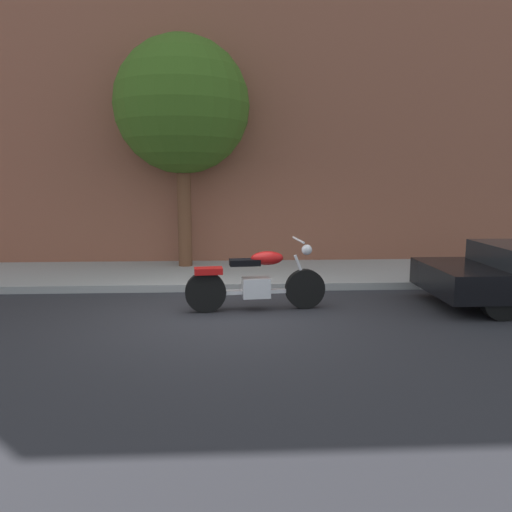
# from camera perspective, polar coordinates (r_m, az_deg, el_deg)

# --- Properties ---
(ground_plane) EXTENTS (60.00, 60.00, 0.00)m
(ground_plane) POSITION_cam_1_polar(r_m,az_deg,el_deg) (7.77, -4.05, -6.82)
(ground_plane) COLOR #28282D
(sidewalk) EXTENTS (19.33, 2.71, 0.14)m
(sidewalk) POSITION_cam_1_polar(r_m,az_deg,el_deg) (10.65, -3.75, -2.10)
(sidewalk) COLOR #9A9A9A
(sidewalk) RESTS_ON ground
(building_facade) EXTENTS (19.33, 0.50, 9.43)m
(building_facade) POSITION_cam_1_polar(r_m,az_deg,el_deg) (12.34, -3.87, 21.13)
(building_facade) COLOR brown
(building_facade) RESTS_ON ground
(motorcycle) EXTENTS (2.26, 0.70, 1.14)m
(motorcycle) POSITION_cam_1_polar(r_m,az_deg,el_deg) (7.96, -0.02, -3.00)
(motorcycle) COLOR black
(motorcycle) RESTS_ON ground
(street_tree) EXTENTS (2.92, 2.92, 5.11)m
(street_tree) POSITION_cam_1_polar(r_m,az_deg,el_deg) (11.32, -8.46, 16.57)
(street_tree) COLOR brown
(street_tree) RESTS_ON ground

